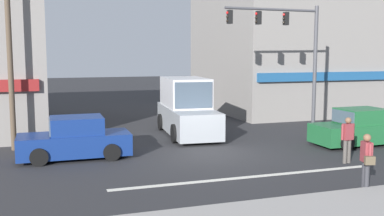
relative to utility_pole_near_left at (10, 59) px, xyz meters
The scene contains 10 objects.
ground_plane 8.85m from the utility_pole_near_left, 23.87° to the right, with size 120.00×120.00×0.00m, color #2B2B2D.
lane_marking_stripe 10.64m from the utility_pole_near_left, 42.58° to the right, with size 9.00×0.24×0.01m, color silver.
building_right_corner 19.56m from the utility_pole_near_left, 26.26° to the left, with size 10.33×11.17×11.46m.
utility_pole_near_left is the anchor object (origin of this frame).
traffic_light_mast 12.51m from the utility_pole_near_left, ahead, with size 4.89×0.32×6.20m.
sedan_parked_curbside 4.40m from the utility_pole_near_left, 45.28° to the right, with size 4.11×1.89×1.58m.
box_truck_waiting_far 8.27m from the utility_pole_near_left, ahead, with size 2.57×5.74×2.75m.
sedan_crossing_rightbound 14.87m from the utility_pole_near_left, 14.31° to the right, with size 4.11×1.90×1.58m.
pedestrian_foreground_with_bag 13.74m from the utility_pole_near_left, 42.85° to the right, with size 0.43×0.67×1.67m.
pedestrian_mid_crossing 13.35m from the utility_pole_near_left, 28.23° to the right, with size 0.57×0.24×1.67m.
Camera 1 is at (-6.14, -16.18, 3.93)m, focal length 42.00 mm.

